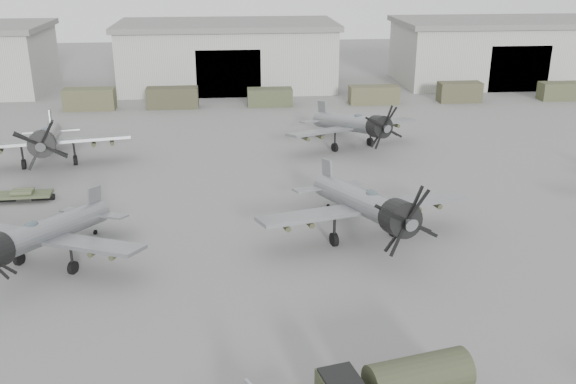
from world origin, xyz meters
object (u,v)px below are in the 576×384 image
(aircraft_mid_2, at_px, (367,205))
(aircraft_mid_1, at_px, (40,235))
(aircraft_far_1, at_px, (354,124))
(aircraft_far_0, at_px, (46,139))

(aircraft_mid_2, bearing_deg, aircraft_mid_1, 171.44)
(aircraft_mid_1, xyz_separation_m, aircraft_mid_2, (19.53, 2.09, 0.30))
(aircraft_mid_1, bearing_deg, aircraft_far_1, 67.41)
(aircraft_mid_2, bearing_deg, aircraft_far_0, 129.37)
(aircraft_mid_1, distance_m, aircraft_far_1, 31.88)
(aircraft_mid_2, relative_size, aircraft_far_0, 1.00)
(aircraft_mid_1, height_order, aircraft_far_1, aircraft_far_1)
(aircraft_mid_1, distance_m, aircraft_far_0, 20.01)
(aircraft_mid_2, relative_size, aircraft_far_1, 1.08)
(aircraft_mid_1, xyz_separation_m, aircraft_far_0, (-4.47, 19.50, 0.30))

